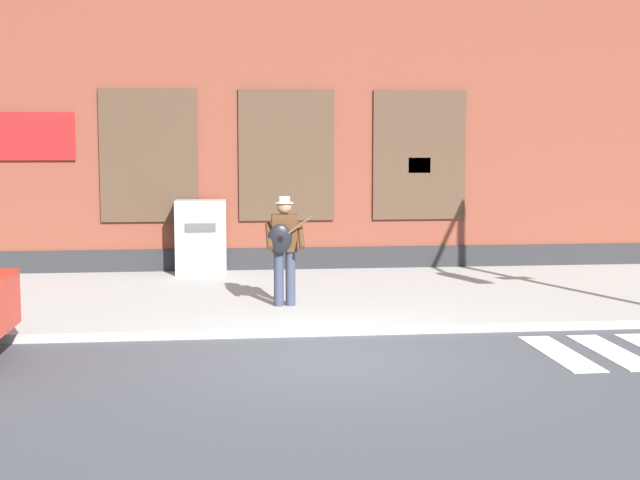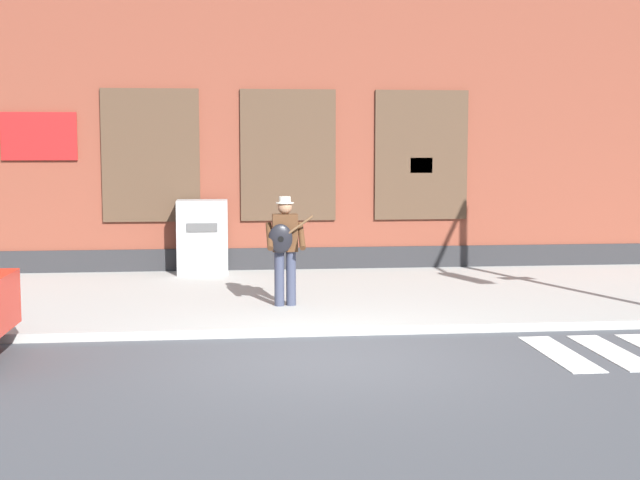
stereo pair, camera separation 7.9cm
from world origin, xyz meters
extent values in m
plane|color=#424449|center=(0.00, 0.00, 0.00)|extent=(160.00, 160.00, 0.00)
cube|color=#9E9E99|center=(0.00, 4.11, 0.06)|extent=(28.00, 5.67, 0.12)
cube|color=brown|center=(0.00, 8.95, 3.33)|extent=(28.00, 4.00, 6.65)
cube|color=#28282B|center=(0.00, 6.93, 0.28)|extent=(28.00, 0.04, 0.55)
cube|color=#473323|center=(-2.63, 6.92, 2.36)|extent=(1.85, 0.06, 2.54)
cube|color=black|center=(-2.63, 6.91, 2.36)|extent=(1.73, 0.03, 2.42)
cube|color=#473323|center=(0.00, 6.92, 2.36)|extent=(1.85, 0.06, 2.54)
cube|color=black|center=(0.00, 6.91, 2.36)|extent=(1.73, 0.03, 2.42)
cube|color=#473323|center=(2.63, 6.92, 2.36)|extent=(1.85, 0.06, 2.54)
cube|color=black|center=(2.63, 6.91, 2.36)|extent=(1.73, 0.03, 2.42)
cube|color=red|center=(-4.69, 6.91, 2.72)|extent=(1.40, 0.04, 0.90)
cube|color=yellow|center=(2.63, 6.90, 2.16)|extent=(0.44, 0.02, 0.30)
cube|color=silver|center=(2.85, -0.02, 0.01)|extent=(0.42, 1.90, 0.01)
cube|color=silver|center=(3.52, -0.02, 0.01)|extent=(0.42, 1.90, 0.01)
cube|color=silver|center=(-3.86, 0.75, 0.74)|extent=(0.06, 0.24, 0.12)
cylinder|color=#33384C|center=(-0.24, 2.98, 0.54)|extent=(0.15, 0.15, 0.83)
cylinder|color=#33384C|center=(-0.42, 2.96, 0.54)|extent=(0.15, 0.15, 0.83)
cube|color=#4C2D19|center=(-0.33, 2.98, 1.24)|extent=(0.38, 0.22, 0.57)
sphere|color=#9E7051|center=(-0.33, 2.98, 1.63)|extent=(0.22, 0.22, 0.22)
cylinder|color=beige|center=(-0.33, 2.98, 1.69)|extent=(0.28, 0.28, 0.02)
cylinder|color=beige|center=(-0.33, 2.98, 1.74)|extent=(0.18, 0.18, 0.09)
cylinder|color=#4C2D19|center=(-0.09, 2.89, 1.20)|extent=(0.09, 0.51, 0.39)
cylinder|color=#4C2D19|center=(-0.57, 2.88, 1.20)|extent=(0.09, 0.51, 0.39)
ellipsoid|color=black|center=(-0.41, 2.80, 1.17)|extent=(0.36, 0.12, 0.44)
cylinder|color=black|center=(-0.41, 2.74, 1.17)|extent=(0.09, 0.01, 0.09)
cylinder|color=brown|center=(-0.15, 2.78, 1.35)|extent=(0.47, 0.04, 0.34)
cube|color=#9E9E9E|center=(-1.66, 6.50, 0.82)|extent=(0.95, 0.61, 1.40)
cube|color=#4C4C4C|center=(-1.66, 6.18, 1.03)|extent=(0.57, 0.02, 0.16)
camera|label=1|loc=(-1.30, -10.37, 2.56)|focal=50.00mm
camera|label=2|loc=(-1.22, -10.38, 2.56)|focal=50.00mm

